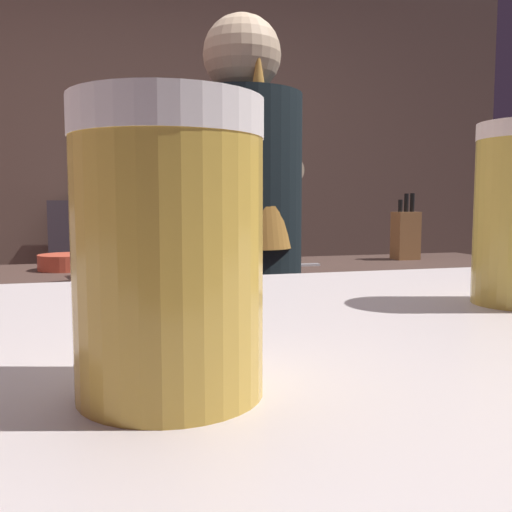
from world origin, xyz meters
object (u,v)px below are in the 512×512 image
at_px(bartender, 244,262).
at_px(bottle_olive_oil, 78,188).
at_px(bottle_soy, 101,187).
at_px(bottle_vinegar, 145,187).
at_px(bottle_hot_sauce, 106,189).
at_px(knife_block, 406,234).
at_px(mixing_bowl, 67,262).
at_px(pint_glass_far, 169,250).
at_px(chefs_knife, 289,265).

relative_size(bartender, bottle_olive_oil, 9.02).
distance_m(bartender, bottle_soy, 1.78).
xyz_separation_m(bottle_soy, bottle_vinegar, (0.24, -0.01, 0.00)).
bearing_deg(bottle_hot_sauce, knife_block, -48.55).
xyz_separation_m(mixing_bowl, bottle_soy, (0.12, 1.20, 0.30)).
distance_m(pint_glass_far, bottle_olive_oil, 3.14).
bearing_deg(mixing_bowl, bartender, -45.46).
bearing_deg(bartender, bottle_vinegar, -6.94).
bearing_deg(bottle_hot_sauce, pint_glass_far, -89.96).
xyz_separation_m(bartender, bottle_vinegar, (-0.15, 1.72, 0.26)).
distance_m(knife_block, bottle_olive_oil, 1.90).
height_order(mixing_bowl, bottle_soy, bottle_soy).
height_order(bartender, chefs_knife, bartender).
height_order(mixing_bowl, chefs_knife, mixing_bowl).
xyz_separation_m(bartender, knife_block, (0.84, 0.53, 0.04)).
xyz_separation_m(knife_block, mixing_bowl, (-1.35, -0.01, -0.08)).
bearing_deg(pint_glass_far, mixing_bowl, 94.78).
bearing_deg(pint_glass_far, bottle_olive_oil, 92.88).
height_order(knife_block, chefs_knife, knife_block).
height_order(bottle_olive_oil, bottle_hot_sauce, same).
relative_size(chefs_knife, bottle_vinegar, 1.23).
bearing_deg(mixing_bowl, bottle_vinegar, 73.00).
bearing_deg(bottle_hot_sauce, bottle_soy, -98.76).
xyz_separation_m(chefs_knife, bottle_olive_oil, (-0.80, 1.44, 0.32)).
xyz_separation_m(chefs_knife, pint_glass_far, (-0.64, -1.70, 0.21)).
xyz_separation_m(bottle_soy, bottle_hot_sauce, (0.03, 0.17, -0.00)).
bearing_deg(bottle_olive_oil, bartender, -74.22).
height_order(mixing_bowl, bottle_vinegar, bottle_vinegar).
relative_size(bartender, pint_glass_far, 12.67).
relative_size(bartender, bottle_soy, 8.55).
height_order(bartender, bottle_vinegar, bartender).
distance_m(pint_glass_far, bottle_hot_sauce, 3.18).
height_order(bartender, bottle_olive_oil, bartender).
xyz_separation_m(mixing_bowl, bottle_vinegar, (0.36, 1.19, 0.30)).
distance_m(bartender, pint_glass_far, 1.35).
distance_m(pint_glass_far, bottle_vinegar, 3.01).
distance_m(bartender, chefs_knife, 0.50).
height_order(bartender, pint_glass_far, bartender).
distance_m(mixing_bowl, bottle_soy, 1.24).
xyz_separation_m(knife_block, bottle_olive_oil, (-1.36, 1.31, 0.22)).
relative_size(knife_block, bottle_hot_sauce, 1.51).
bearing_deg(bottle_vinegar, chefs_knife, -71.87).
relative_size(mixing_bowl, bottle_olive_oil, 1.09).
relative_size(knife_block, chefs_knife, 1.16).
bearing_deg(knife_block, pint_glass_far, -123.49).
height_order(bartender, mixing_bowl, bartender).
height_order(bottle_soy, bottle_hot_sauce, bottle_soy).
bearing_deg(knife_block, mixing_bowl, -179.77).
distance_m(knife_block, chefs_knife, 0.58).
bearing_deg(bottle_olive_oil, bottle_vinegar, -18.95).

